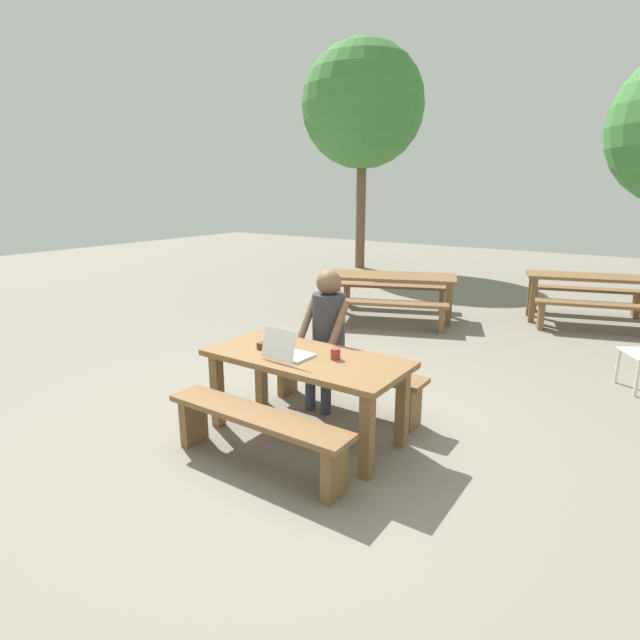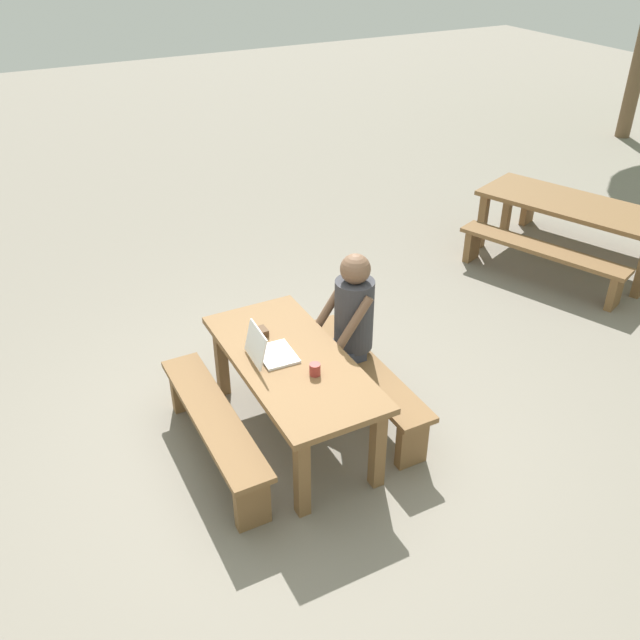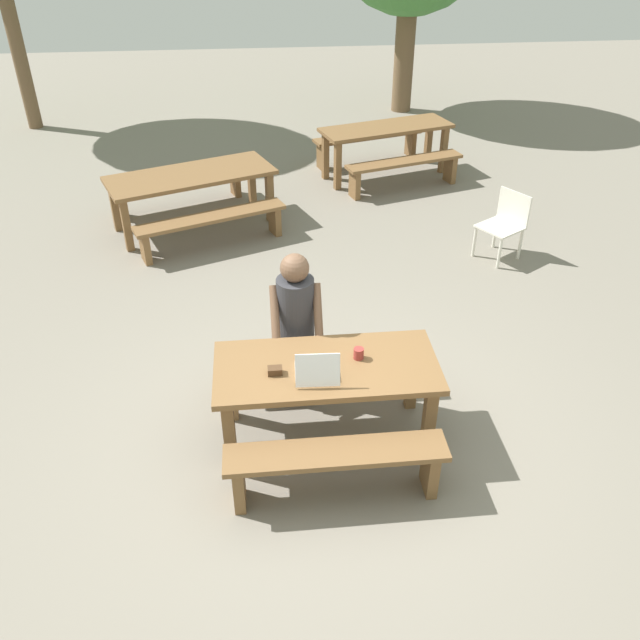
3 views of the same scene
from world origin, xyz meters
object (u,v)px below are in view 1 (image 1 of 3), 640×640
Objects in this scene: picnic_table_mid at (594,284)px; tree_left at (363,106)px; person_seated at (327,328)px; picnic_table_rear at (390,281)px; coffee_mug at (335,354)px; small_pouch at (264,346)px; laptop at (286,351)px; picnic_table_front at (306,368)px.

tree_left is at bearing 136.76° from picnic_table_mid.
tree_left is at bearing 117.95° from person_seated.
picnic_table_mid is 3.17m from picnic_table_rear.
small_pouch is at bearing -168.82° from coffee_mug.
coffee_mug is at bearing -145.93° from laptop.
tree_left reaches higher than person_seated.
person_seated reaches higher than laptop.
picnic_table_front is 0.77× the size of picnic_table_rear.
person_seated reaches higher than picnic_table_rear.
tree_left reaches higher than picnic_table_front.
tree_left reaches higher than picnic_table_mid.
picnic_table_mid is at bearing -26.57° from tree_left.
picnic_table_front is 0.83× the size of picnic_table_mid.
picnic_table_front is 0.31× the size of tree_left.
picnic_table_mid is 7.48m from tree_left.
tree_left is at bearing 114.97° from small_pouch.
coffee_mug is (0.65, 0.13, 0.02)m from small_pouch.
picnic_table_mid is (1.70, 5.02, -0.16)m from person_seated.
coffee_mug is (0.34, 0.21, -0.02)m from laptop.
person_seated is 5.30m from picnic_table_mid.
coffee_mug reaches higher than picnic_table_front.
tree_left is at bearing 118.77° from coffee_mug.
coffee_mug is 0.04× the size of picnic_table_rear.
picnic_table_front is 4.32m from picnic_table_rear.
coffee_mug is at bearing -61.23° from tree_left.
small_pouch is 0.08× the size of person_seated.
tree_left reaches higher than laptop.
laptop reaches higher than picnic_table_mid.
laptop is at bearing -120.67° from picnic_table_front.
coffee_mug is 0.07× the size of person_seated.
picnic_table_rear is at bearing 107.26° from picnic_table_front.
person_seated is 3.69m from picnic_table_rear.
small_pouch is 0.05× the size of picnic_table_mid.
person_seated is at bearing -125.37° from picnic_table_mid.
laptop is at bearing -122.12° from picnic_table_mid.
small_pouch is 0.02× the size of tree_left.
small_pouch reaches higher than picnic_table_front.
picnic_table_mid is 0.37× the size of tree_left.
picnic_table_front is 0.66m from person_seated.
laptop is 0.06× the size of tree_left.
laptop is 0.25× the size of person_seated.
coffee_mug is 0.02× the size of tree_left.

